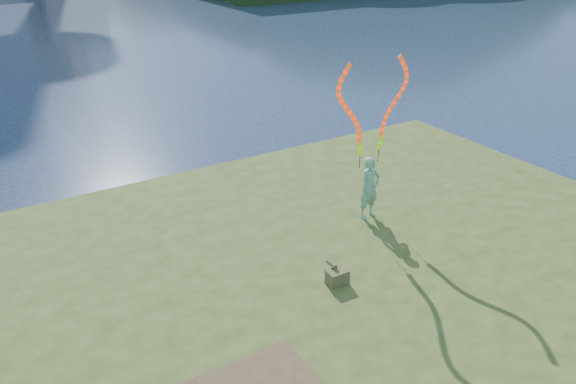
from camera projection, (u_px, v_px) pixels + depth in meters
ground at (265, 312)px, 10.76m from camera, size 320.00×320.00×0.00m
grassy_knoll at (337, 372)px, 8.85m from camera, size 20.00×18.00×0.80m
woman_with_ribbons at (371, 155)px, 11.98m from camera, size 1.96×0.41×3.82m
canvas_bag at (337, 276)px, 10.18m from camera, size 0.39×0.45×0.36m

